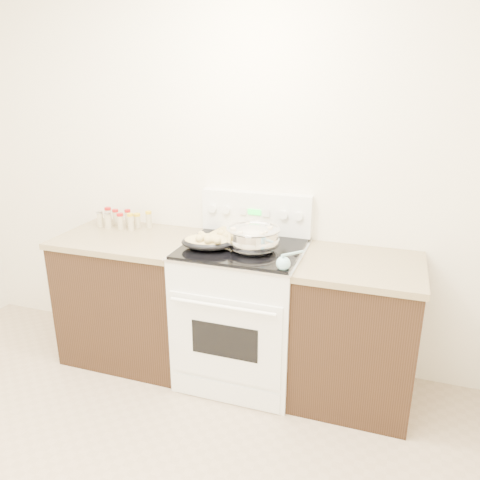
% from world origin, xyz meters
% --- Properties ---
extents(room_shell, '(4.10, 3.60, 2.75)m').
position_xyz_m(room_shell, '(0.00, 0.00, 1.70)').
color(room_shell, white).
rests_on(room_shell, ground).
extents(counter_left, '(0.93, 0.67, 0.92)m').
position_xyz_m(counter_left, '(-0.48, 1.43, 0.46)').
color(counter_left, black).
rests_on(counter_left, ground).
extents(counter_right, '(0.73, 0.67, 0.92)m').
position_xyz_m(counter_right, '(1.08, 1.43, 0.46)').
color(counter_right, black).
rests_on(counter_right, ground).
extents(kitchen_range, '(0.78, 0.73, 1.22)m').
position_xyz_m(kitchen_range, '(0.35, 1.42, 0.49)').
color(kitchen_range, white).
rests_on(kitchen_range, ground).
extents(mixing_bowl, '(0.36, 0.36, 0.19)m').
position_xyz_m(mixing_bowl, '(0.44, 1.36, 1.02)').
color(mixing_bowl, silver).
rests_on(mixing_bowl, kitchen_range).
extents(roasting_pan, '(0.36, 0.28, 0.11)m').
position_xyz_m(roasting_pan, '(0.16, 1.30, 0.99)').
color(roasting_pan, black).
rests_on(roasting_pan, kitchen_range).
extents(baking_sheet, '(0.44, 0.34, 0.06)m').
position_xyz_m(baking_sheet, '(0.27, 1.53, 0.96)').
color(baking_sheet, black).
rests_on(baking_sheet, kitchen_range).
extents(wooden_spoon, '(0.17, 0.23, 0.04)m').
position_xyz_m(wooden_spoon, '(0.15, 1.45, 0.95)').
color(wooden_spoon, '#9A7346').
rests_on(wooden_spoon, kitchen_range).
extents(blue_ladle, '(0.11, 0.27, 0.10)m').
position_xyz_m(blue_ladle, '(0.68, 1.15, 0.98)').
color(blue_ladle, '#8EC8D4').
rests_on(blue_ladle, kitchen_range).
extents(spice_jars, '(0.39, 0.15, 0.12)m').
position_xyz_m(spice_jars, '(-0.63, 1.59, 0.98)').
color(spice_jars, '#BFB28C').
rests_on(spice_jars, counter_left).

